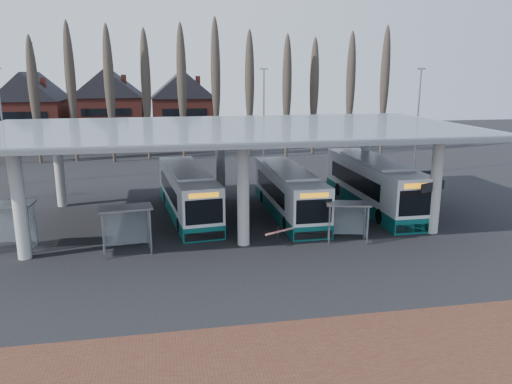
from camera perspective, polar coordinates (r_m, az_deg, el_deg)
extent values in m
plane|color=black|center=(27.05, -0.57, -7.74)|extent=(140.00, 140.00, 0.00)
cylinder|color=#BABAB5|center=(29.15, -25.45, -1.32)|extent=(0.70, 0.70, 6.00)
cylinder|color=#BABAB5|center=(39.64, -21.58, 2.70)|extent=(0.70, 0.70, 6.00)
cylinder|color=#BABAB5|center=(28.49, -1.47, -0.30)|extent=(0.70, 0.70, 6.00)
cylinder|color=#BABAB5|center=(39.16, -4.07, 3.50)|extent=(0.70, 0.70, 6.00)
cylinder|color=#BABAB5|center=(32.59, 19.84, 0.66)|extent=(0.70, 0.70, 6.00)
cylinder|color=#BABAB5|center=(42.23, 12.36, 3.96)|extent=(0.70, 0.70, 6.00)
cube|color=gray|center=(33.30, -3.04, 7.39)|extent=(32.00, 16.00, 0.12)
cube|color=silver|center=(33.29, -3.04, 7.51)|extent=(31.50, 15.50, 0.04)
cone|color=#473D33|center=(59.44, -24.29, 9.92)|extent=(0.36, 0.36, 14.50)
ellipsoid|color=#473D33|center=(59.39, -24.45, 11.59)|extent=(1.10, 1.10, 11.02)
cone|color=#473D33|center=(58.65, -20.43, 10.23)|extent=(0.36, 0.36, 14.50)
ellipsoid|color=#473D33|center=(58.60, -20.58, 11.93)|extent=(1.10, 1.10, 11.02)
cone|color=#473D33|center=(58.13, -16.49, 10.50)|extent=(0.36, 0.36, 14.50)
ellipsoid|color=#473D33|center=(58.08, -16.60, 12.21)|extent=(1.10, 1.10, 11.02)
cone|color=#473D33|center=(57.89, -12.48, 10.72)|extent=(0.36, 0.36, 14.50)
ellipsoid|color=#473D33|center=(57.83, -12.57, 12.44)|extent=(1.10, 1.10, 11.02)
cone|color=#473D33|center=(57.91, -8.45, 10.89)|extent=(0.36, 0.36, 14.50)
ellipsoid|color=#473D33|center=(57.86, -8.51, 12.61)|extent=(1.10, 1.10, 11.02)
cone|color=#473D33|center=(58.22, -4.45, 11.01)|extent=(0.36, 0.36, 14.50)
ellipsoid|color=#473D33|center=(58.17, -4.48, 12.72)|extent=(1.10, 1.10, 11.02)
cone|color=#473D33|center=(58.79, -0.50, 11.07)|extent=(0.36, 0.36, 14.50)
ellipsoid|color=#473D33|center=(58.74, -0.50, 12.77)|extent=(1.10, 1.10, 11.02)
cone|color=#473D33|center=(59.63, 3.36, 11.09)|extent=(0.36, 0.36, 14.50)
ellipsoid|color=#473D33|center=(59.58, 3.38, 12.76)|extent=(1.10, 1.10, 11.02)
cone|color=#473D33|center=(60.72, 7.09, 11.05)|extent=(0.36, 0.36, 14.50)
ellipsoid|color=#473D33|center=(60.67, 7.14, 12.69)|extent=(1.10, 1.10, 11.02)
cone|color=#473D33|center=(62.05, 10.68, 10.98)|extent=(0.36, 0.36, 14.50)
ellipsoid|color=#473D33|center=(62.01, 10.75, 12.58)|extent=(1.10, 1.10, 11.02)
cone|color=#473D33|center=(63.61, 14.10, 10.87)|extent=(0.36, 0.36, 14.50)
ellipsoid|color=#473D33|center=(63.56, 14.20, 12.43)|extent=(1.10, 1.10, 11.02)
cube|color=maroon|center=(70.94, -23.97, 7.31)|extent=(8.00, 10.00, 7.00)
pyramid|color=black|center=(70.66, -24.52, 12.95)|extent=(8.30, 10.30, 3.50)
cube|color=maroon|center=(69.41, -16.25, 7.82)|extent=(8.00, 10.00, 7.00)
pyramid|color=black|center=(69.12, -16.65, 13.60)|extent=(8.30, 10.30, 3.50)
cube|color=maroon|center=(69.16, -8.33, 8.20)|extent=(8.00, 10.00, 7.00)
pyramid|color=black|center=(68.87, -8.53, 14.00)|extent=(8.30, 10.30, 3.50)
cylinder|color=slate|center=(48.98, -26.93, 6.47)|extent=(0.16, 0.16, 10.00)
cylinder|color=slate|center=(52.09, 0.89, 8.27)|extent=(0.16, 0.16, 10.00)
cube|color=slate|center=(51.86, 0.91, 13.88)|extent=(0.80, 0.15, 0.15)
cylinder|color=slate|center=(51.26, 17.96, 7.53)|extent=(0.16, 0.16, 10.00)
cube|color=slate|center=(51.03, 18.39, 13.22)|extent=(0.80, 0.15, 0.15)
cube|color=silver|center=(35.07, -7.80, 0.21)|extent=(3.79, 12.17, 2.79)
cube|color=#0A534D|center=(35.40, -7.73, -1.91)|extent=(3.81, 12.20, 0.90)
cube|color=silver|center=(34.76, -7.88, 2.53)|extent=(3.03, 7.38, 0.18)
cube|color=black|center=(35.53, -7.94, 0.54)|extent=(3.48, 8.84, 1.10)
cube|color=black|center=(29.36, -5.95, -2.28)|extent=(2.23, 0.30, 1.50)
cube|color=black|center=(40.82, -9.14, 2.20)|extent=(2.16, 0.29, 1.20)
cube|color=orange|center=(29.10, -6.00, -0.39)|extent=(1.78, 0.24, 0.30)
cube|color=black|center=(29.81, -5.88, -5.04)|extent=(2.41, 0.33, 0.50)
cylinder|color=black|center=(31.63, -8.69, -3.78)|extent=(0.38, 0.98, 0.96)
cylinder|color=black|center=(32.01, -4.60, -3.45)|extent=(0.38, 0.98, 0.96)
cylinder|color=black|center=(38.60, -10.25, -0.66)|extent=(0.38, 0.98, 0.96)
cylinder|color=black|center=(38.91, -6.88, -0.42)|extent=(0.38, 0.98, 0.96)
cube|color=silver|center=(35.07, 3.77, 0.25)|extent=(2.56, 11.77, 2.74)
cube|color=#0A534D|center=(35.40, 3.73, -1.83)|extent=(2.58, 11.78, 0.88)
cube|color=silver|center=(34.77, 3.80, 2.53)|extent=(2.29, 7.06, 0.18)
cube|color=black|center=(35.51, 3.57, 0.58)|extent=(2.58, 8.47, 1.08)
cube|color=black|center=(29.62, 6.64, -2.22)|extent=(2.20, 0.07, 1.47)
cube|color=black|center=(40.61, 1.67, 2.26)|extent=(2.12, 0.07, 1.18)
cube|color=orange|center=(29.36, 6.69, -0.39)|extent=(1.75, 0.06, 0.29)
cube|color=black|center=(30.06, 6.56, -4.92)|extent=(2.37, 0.09, 0.49)
cylinder|color=black|center=(31.66, 3.46, -3.64)|extent=(0.28, 0.94, 0.94)
cylinder|color=black|center=(32.28, 7.36, -3.39)|extent=(0.28, 0.94, 0.94)
cylinder|color=black|center=(38.36, 0.80, -0.54)|extent=(0.28, 0.94, 0.94)
cylinder|color=black|center=(38.88, 4.07, -0.38)|extent=(0.28, 0.94, 0.94)
cube|color=silver|center=(37.78, 13.31, 1.17)|extent=(2.78, 13.00, 3.03)
cube|color=#0A534D|center=(38.11, 13.19, -0.97)|extent=(2.80, 13.02, 0.97)
cube|color=silver|center=(37.48, 13.44, 3.52)|extent=(2.50, 7.80, 0.19)
cube|color=black|center=(38.24, 12.99, 1.50)|extent=(2.82, 9.36, 1.19)
cube|color=black|center=(32.13, 17.96, -1.20)|extent=(2.43, 0.07, 1.62)
cube|color=black|center=(43.63, 9.89, 3.12)|extent=(2.35, 0.07, 1.30)
cube|color=orange|center=(31.88, 18.10, 0.69)|extent=(1.93, 0.06, 0.32)
cube|color=black|center=(32.57, 17.74, -3.96)|extent=(2.62, 0.09, 0.54)
cylinder|color=black|center=(33.99, 14.04, -2.74)|extent=(0.30, 1.04, 1.04)
cylinder|color=black|center=(35.09, 17.76, -2.47)|extent=(0.30, 1.04, 1.04)
cylinder|color=black|center=(41.05, 9.47, 0.29)|extent=(0.30, 1.04, 1.04)
cylinder|color=black|center=(41.97, 12.68, 0.43)|extent=(0.30, 1.04, 1.04)
cube|color=gray|center=(30.27, -24.48, -4.00)|extent=(0.09, 0.09, 2.65)
cube|color=gray|center=(31.34, -23.93, -3.37)|extent=(0.09, 0.09, 2.65)
cube|color=gray|center=(30.83, -26.73, -1.27)|extent=(3.02, 1.58, 0.11)
cube|color=silver|center=(31.74, -26.14, -3.29)|extent=(2.55, 0.13, 2.12)
cube|color=silver|center=(30.78, -24.12, -3.58)|extent=(0.08, 1.17, 2.12)
cube|color=gray|center=(27.88, -17.02, -4.90)|extent=(0.09, 0.09, 2.56)
cube|color=gray|center=(28.01, -11.98, -4.51)|extent=(0.09, 0.09, 2.56)
cube|color=gray|center=(28.96, -17.08, -4.22)|extent=(0.09, 0.09, 2.56)
cube|color=gray|center=(29.08, -12.23, -3.84)|extent=(0.09, 0.09, 2.56)
cube|color=gray|center=(28.08, -14.73, -1.78)|extent=(3.03, 1.79, 0.10)
cube|color=silver|center=(29.02, -14.66, -3.91)|extent=(2.44, 0.36, 2.05)
cube|color=silver|center=(28.40, -17.16, -4.46)|extent=(0.19, 1.12, 2.05)
cube|color=silver|center=(28.53, -12.01, -4.06)|extent=(0.19, 1.12, 2.05)
cube|color=gray|center=(29.35, 8.39, -3.79)|extent=(0.09, 0.09, 2.29)
cube|color=gray|center=(29.64, 12.63, -3.81)|extent=(0.09, 0.09, 2.29)
cube|color=gray|center=(30.31, 8.23, -3.22)|extent=(0.09, 0.09, 2.29)
cube|color=gray|center=(30.59, 12.33, -3.24)|extent=(0.09, 0.09, 2.29)
cube|color=gray|center=(29.63, 10.50, -1.31)|extent=(2.79, 1.86, 0.09)
cube|color=silver|center=(30.46, 10.28, -3.13)|extent=(2.14, 0.56, 1.83)
cube|color=silver|center=(29.81, 8.22, -3.41)|extent=(0.28, 0.99, 1.83)
cube|color=silver|center=(30.11, 12.57, -3.44)|extent=(0.28, 0.99, 1.83)
cylinder|color=black|center=(32.70, 19.36, -1.79)|extent=(0.10, 0.10, 3.19)
cube|color=black|center=(32.38, 19.55, 0.59)|extent=(2.05, 1.02, 0.55)
cylinder|color=black|center=(37.65, 19.08, 0.02)|extent=(0.09, 0.09, 2.97)
cube|color=black|center=(37.39, 19.23, 1.95)|extent=(2.04, 0.31, 0.51)
cube|color=black|center=(29.37, 2.51, -4.93)|extent=(0.07, 0.07, 1.03)
cube|color=red|center=(28.82, 2.73, -4.51)|extent=(1.87, 1.04, 0.09)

